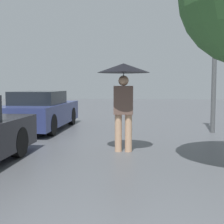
# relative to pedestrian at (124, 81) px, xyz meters

# --- Properties ---
(pedestrian) EXTENTS (1.12, 1.12, 1.90)m
(pedestrian) POSITION_rel_pedestrian_xyz_m (0.00, 0.00, 0.00)
(pedestrian) COLOR tan
(pedestrian) RESTS_ON ground_plane
(parked_car_farthest) EXTENTS (1.62, 4.09, 1.24)m
(parked_car_farthest) POSITION_rel_pedestrian_xyz_m (-2.88, 3.16, -0.94)
(parked_car_farthest) COLOR navy
(parked_car_farthest) RESTS_ON ground_plane
(street_lamp) EXTENTS (0.30, 0.30, 4.36)m
(street_lamp) POSITION_rel_pedestrian_xyz_m (2.53, 2.95, 1.08)
(street_lamp) COLOR #515456
(street_lamp) RESTS_ON ground_plane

